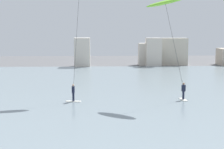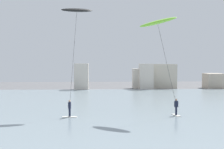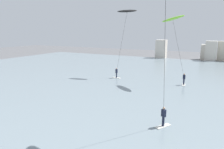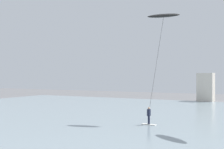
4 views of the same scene
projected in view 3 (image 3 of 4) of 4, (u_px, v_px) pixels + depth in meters
name	position (u px, v px, depth m)	size (l,w,h in m)	color
water_bay	(149.00, 78.00, 33.70)	(84.00, 52.00, 0.10)	gray
far_shore_buildings	(217.00, 52.00, 53.43)	(29.93, 4.75, 5.10)	beige
kitesurfer_black	(126.00, 17.00, 33.53)	(3.40, 3.87, 10.93)	silver
kitesurfer_lime	(174.00, 23.00, 28.10)	(4.16, 2.72, 9.65)	silver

